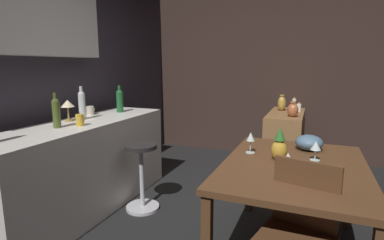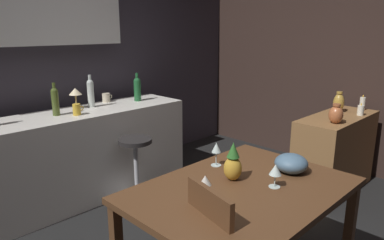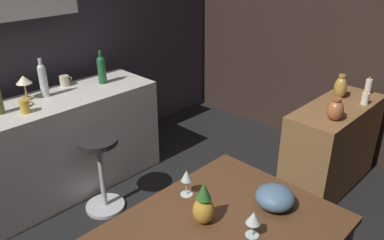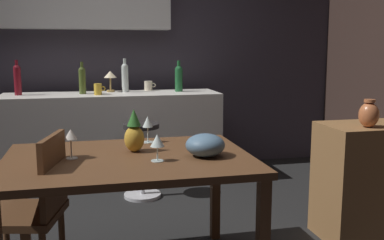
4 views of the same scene
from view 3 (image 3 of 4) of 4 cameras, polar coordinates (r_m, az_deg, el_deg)
wall_kitchen_back at (r=3.74m, az=-26.71°, el=11.75°), size 5.20×0.33×2.60m
wall_side_right at (r=4.26m, az=20.35°, el=12.66°), size 0.10×4.40×2.60m
kitchen_counter at (r=3.58m, az=-21.15°, el=-4.40°), size 2.10×0.60×0.90m
sideboard_cabinet at (r=3.72m, az=20.18°, el=-3.76°), size 1.10×0.44×0.82m
bar_stool at (r=3.31m, az=-13.42°, el=-7.67°), size 0.34×0.34×0.68m
wine_glass_left at (r=2.26m, az=-0.83°, el=-8.53°), size 0.07×0.07×0.17m
wine_glass_right at (r=2.01m, az=9.19°, el=-14.38°), size 0.08×0.08×0.15m
pineapple_centerpiece at (r=2.07m, az=1.74°, el=-12.72°), size 0.12×0.12×0.25m
fruit_bowl at (r=2.25m, az=12.32°, el=-11.26°), size 0.22×0.22×0.13m
wine_bottle_green at (r=3.67m, az=-13.40°, el=7.54°), size 0.08×0.08×0.31m
wine_bottle_clear at (r=3.49m, az=-21.45°, el=5.77°), size 0.07×0.07×0.34m
cup_mustard at (r=3.23m, az=-23.76°, el=1.89°), size 0.11×0.07×0.11m
cup_cream at (r=3.73m, az=-18.57°, el=5.62°), size 0.12×0.08×0.10m
counter_lamp at (r=3.47m, az=-23.89°, el=5.27°), size 0.13×0.13×0.21m
pillar_candle_tall at (r=3.66m, az=24.53°, el=2.95°), size 0.06×0.06×0.13m
pillar_candle_short at (r=3.91m, az=24.91°, el=4.56°), size 0.06×0.06×0.17m
vase_brass at (r=3.70m, az=21.35°, el=4.61°), size 0.11×0.11×0.22m
vase_copper at (r=3.22m, az=20.68°, el=1.44°), size 0.13×0.13×0.19m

